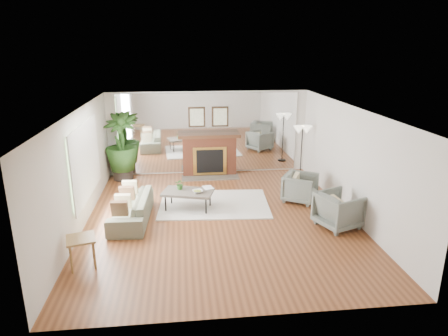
{
  "coord_description": "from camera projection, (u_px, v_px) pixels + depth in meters",
  "views": [
    {
      "loc": [
        -0.83,
        -8.36,
        3.79
      ],
      "look_at": [
        0.15,
        0.6,
        1.02
      ],
      "focal_mm": 32.0,
      "sensor_mm": 36.0,
      "label": 1
    }
  ],
  "objects": [
    {
      "name": "book",
      "position": [
        204.0,
        188.0,
        9.65
      ],
      "size": [
        0.29,
        0.34,
        0.02
      ],
      "primitive_type": "imported",
      "rotation": [
        0.0,
        0.0,
        0.25
      ],
      "color": "olive",
      "rests_on": "coffee_table"
    },
    {
      "name": "area_rug",
      "position": [
        214.0,
        204.0,
        9.93
      ],
      "size": [
        2.79,
        2.08,
        0.03
      ],
      "primitive_type": "cube",
      "rotation": [
        0.0,
        0.0,
        -0.07
      ],
      "color": "white",
      "rests_on": "ground"
    },
    {
      "name": "armchair_back",
      "position": [
        300.0,
        188.0,
        10.05
      ],
      "size": [
        1.08,
        1.07,
        0.72
      ],
      "primitive_type": "imported",
      "rotation": [
        0.0,
        0.0,
        1.02
      ],
      "color": "slate",
      "rests_on": "ground"
    },
    {
      "name": "sofa",
      "position": [
        131.0,
        208.0,
        8.96
      ],
      "size": [
        0.87,
        2.01,
        0.58
      ],
      "primitive_type": "imported",
      "rotation": [
        0.0,
        0.0,
        -1.62
      ],
      "color": "slate",
      "rests_on": "ground"
    },
    {
      "name": "armchair_front",
      "position": [
        339.0,
        210.0,
        8.61
      ],
      "size": [
        1.1,
        1.09,
        0.78
      ],
      "primitive_type": "imported",
      "rotation": [
        0.0,
        0.0,
        1.95
      ],
      "color": "slate",
      "rests_on": "ground"
    },
    {
      "name": "fruit_bowl",
      "position": [
        198.0,
        191.0,
        9.39
      ],
      "size": [
        0.29,
        0.29,
        0.06
      ],
      "primitive_type": "imported",
      "rotation": [
        0.0,
        0.0,
        0.25
      ],
      "color": "olive",
      "rests_on": "coffee_table"
    },
    {
      "name": "mirror_panel",
      "position": [
        209.0,
        133.0,
        12.07
      ],
      "size": [
        5.4,
        0.04,
        2.4
      ],
      "primitive_type": "cube",
      "color": "silver",
      "rests_on": "wall_back"
    },
    {
      "name": "ground",
      "position": [
        220.0,
        218.0,
        9.14
      ],
      "size": [
        7.0,
        7.0,
        0.0
      ],
      "primitive_type": "plane",
      "color": "brown",
      "rests_on": "ground"
    },
    {
      "name": "window_panel",
      "position": [
        85.0,
        161.0,
        8.81
      ],
      "size": [
        0.04,
        2.4,
        1.5
      ],
      "primitive_type": "cube",
      "color": "#B2E09E",
      "rests_on": "wall_left"
    },
    {
      "name": "wall_right",
      "position": [
        350.0,
        162.0,
        9.09
      ],
      "size": [
        0.02,
        7.0,
        2.5
      ],
      "primitive_type": "cube",
      "color": "silver",
      "rests_on": "ground"
    },
    {
      "name": "floor_lamp",
      "position": [
        302.0,
        134.0,
        11.28
      ],
      "size": [
        0.53,
        0.29,
        1.62
      ],
      "color": "black",
      "rests_on": "ground"
    },
    {
      "name": "potted_ficus",
      "position": [
        121.0,
        145.0,
        11.51
      ],
      "size": [
        1.05,
        1.05,
        1.96
      ],
      "color": "black",
      "rests_on": "ground"
    },
    {
      "name": "coffee_table",
      "position": [
        188.0,
        193.0,
        9.51
      ],
      "size": [
        1.31,
        0.97,
        0.47
      ],
      "rotation": [
        0.0,
        0.0,
        -0.27
      ],
      "color": "#574F44",
      "rests_on": "ground"
    },
    {
      "name": "wall_back",
      "position": [
        209.0,
        133.0,
        12.09
      ],
      "size": [
        6.0,
        0.02,
        2.5
      ],
      "primitive_type": "cube",
      "color": "silver",
      "rests_on": "ground"
    },
    {
      "name": "wall_left",
      "position": [
        80.0,
        170.0,
        8.46
      ],
      "size": [
        0.02,
        7.0,
        2.5
      ],
      "primitive_type": "cube",
      "color": "silver",
      "rests_on": "ground"
    },
    {
      "name": "tabletop_plant",
      "position": [
        180.0,
        184.0,
        9.57
      ],
      "size": [
        0.26,
        0.23,
        0.27
      ],
      "primitive_type": "imported",
      "rotation": [
        0.0,
        0.0,
        -0.1
      ],
      "color": "#2E561F",
      "rests_on": "coffee_table"
    },
    {
      "name": "side_table",
      "position": [
        81.0,
        242.0,
        7.04
      ],
      "size": [
        0.6,
        0.6,
        0.55
      ],
      "rotation": [
        0.0,
        0.0,
        0.27
      ],
      "color": "olive",
      "rests_on": "ground"
    },
    {
      "name": "fireplace",
      "position": [
        209.0,
        154.0,
        12.04
      ],
      "size": [
        1.85,
        0.83,
        2.05
      ],
      "color": "brown",
      "rests_on": "ground"
    }
  ]
}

